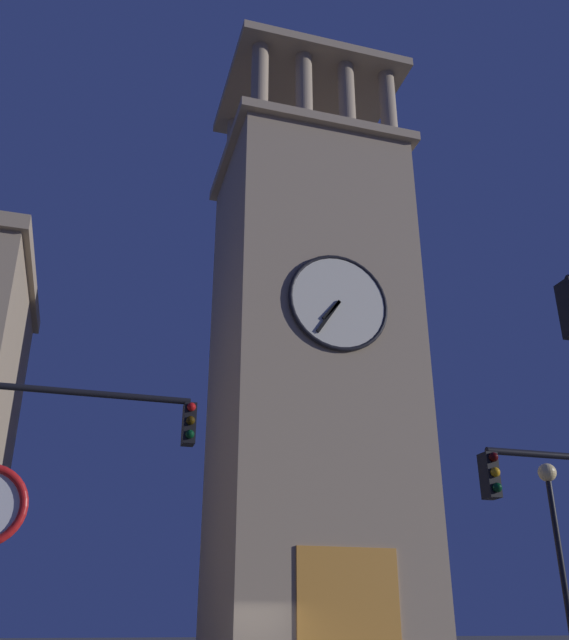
# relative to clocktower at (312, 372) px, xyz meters

# --- Properties ---
(clocktower) EXTENTS (7.44, 6.69, 27.11)m
(clocktower) POSITION_rel_clocktower_xyz_m (0.00, 0.00, 0.00)
(clocktower) COLOR gray
(clocktower) RESTS_ON ground_plane
(traffic_signal_far) EXTENTS (4.14, 0.41, 6.32)m
(traffic_signal_far) POSITION_rel_clocktower_xyz_m (8.83, 11.29, -6.54)
(traffic_signal_far) COLOR black
(traffic_signal_far) RESTS_ON ground_plane
(street_lamp) EXTENTS (0.44, 0.44, 5.46)m
(street_lamp) POSITION_rel_clocktower_xyz_m (-2.93, 9.08, -6.86)
(street_lamp) COLOR black
(street_lamp) RESTS_ON ground_plane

